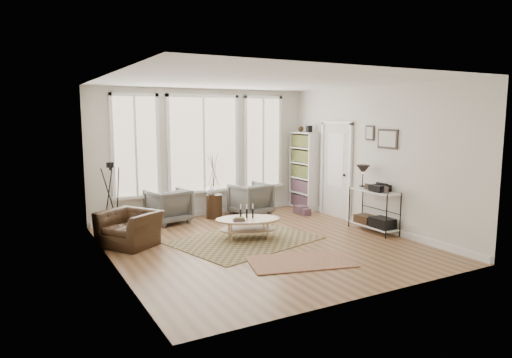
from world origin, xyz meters
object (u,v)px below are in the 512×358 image
armchair_right (250,199)px  bookcase (304,170)px  side_table (214,186)px  armchair_left (168,206)px  coffee_table (248,223)px  low_shelf (374,206)px  accent_chair (130,228)px

armchair_right → bookcase: bearing=167.9°
bookcase → side_table: bearing=177.1°
armchair_left → armchair_right: bearing=163.0°
coffee_table → armchair_left: (-0.91, 1.95, 0.07)m
bookcase → armchair_left: bookcase is taller
armchair_left → side_table: 1.11m
coffee_table → side_table: 1.94m
side_table → armchair_right: bearing=-5.4°
low_shelf → accent_chair: size_ratio=1.36×
accent_chair → bookcase: bearing=69.8°
low_shelf → armchair_left: bearing=141.2°
coffee_table → armchair_right: bearing=60.5°
coffee_table → side_table: (0.14, 1.89, 0.42)m
armchair_left → bookcase: bearing=164.2°
bookcase → accent_chair: 4.75m
bookcase → side_table: (-2.36, 0.12, -0.23)m
bookcase → coffee_table: bookcase is taller
armchair_right → side_table: bearing=-16.0°
armchair_right → side_table: (-0.88, 0.08, 0.35)m
armchair_left → armchair_right: 1.94m
coffee_table → accent_chair: size_ratio=1.46×
armchair_right → coffee_table: bearing=49.8°
side_table → accent_chair: 2.58m
low_shelf → accent_chair: low_shelf is taller
coffee_table → armchair_right: 2.08m
low_shelf → bookcase: bearing=88.7°
low_shelf → coffee_table: size_ratio=0.93×
armchair_right → accent_chair: (-3.08, -1.20, -0.06)m
low_shelf → armchair_left: size_ratio=1.61×
armchair_right → side_table: size_ratio=0.54×
accent_chair → low_shelf: bearing=38.7°
armchair_left → side_table: side_table is taller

